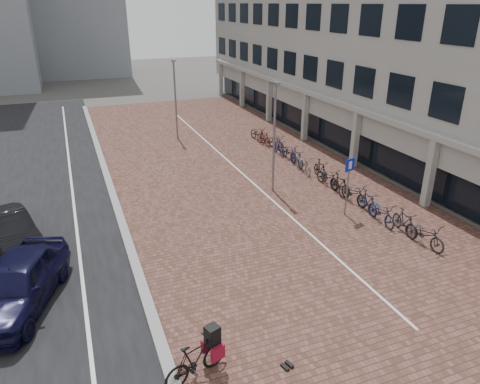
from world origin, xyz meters
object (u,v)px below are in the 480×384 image
Objects in this scene: car_navy at (17,283)px; parking_sign at (349,177)px; car_dark at (11,229)px; hero_bike at (196,359)px.

car_navy is 1.82× the size of parking_sign.
hero_bike is at bearing -81.39° from car_dark.
parking_sign reaches higher than hero_bike.
parking_sign is (13.55, 1.89, 1.03)m from car_navy.
car_dark is (-0.52, 4.47, -0.17)m from car_navy.
car_navy is 6.66m from hero_bike.
hero_bike is 0.72× the size of parking_sign.
parking_sign is at bearing 28.11° from car_navy.
car_navy reaches higher than car_dark.
car_navy is 2.52× the size of hero_bike.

